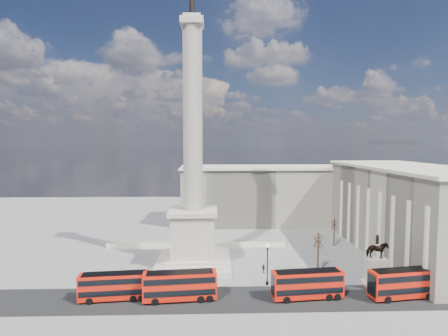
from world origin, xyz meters
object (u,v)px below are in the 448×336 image
red_bus_b (180,285)px  equestrian_statue (376,268)px  red_bus_d (405,283)px  red_bus_a (115,286)px  pedestrian_crossing (264,269)px  nelsons_column (193,198)px  pedestrian_standing (295,281)px  red_bus_c (308,284)px  victorian_lamp (267,261)px  pedestrian_walking (330,274)px

red_bus_b → equestrian_statue: (31.71, 4.74, 0.65)m
red_bus_d → equestrian_statue: 5.39m
red_bus_a → equestrian_statue: equestrian_statue is taller
red_bus_b → pedestrian_crossing: bearing=31.6°
nelsons_column → pedestrian_crossing: size_ratio=29.53×
red_bus_b → pedestrian_standing: size_ratio=6.22×
equestrian_statue → pedestrian_standing: 13.71m
red_bus_b → red_bus_c: red_bus_b is taller
equestrian_statue → pedestrian_crossing: 18.82m
red_bus_c → pedestrian_crossing: red_bus_c is taller
victorian_lamp → red_bus_c: bearing=-45.6°
nelsons_column → pedestrian_crossing: nelsons_column is taller
red_bus_a → red_bus_d: bearing=-6.7°
equestrian_statue → pedestrian_walking: bearing=153.9°
red_bus_c → equestrian_statue: bearing=14.8°
red_bus_a → pedestrian_standing: (27.97, 4.07, -1.27)m
pedestrian_crossing → equestrian_statue: bearing=-153.3°
victorian_lamp → pedestrian_walking: bearing=12.5°
red_bus_a → victorian_lamp: size_ratio=1.51×
red_bus_b → red_bus_d: bearing=-5.7°
red_bus_b → red_bus_c: 19.05m
red_bus_b → red_bus_d: (33.84, -0.18, 0.04)m
pedestrian_walking → red_bus_a: bearing=174.7°
pedestrian_walking → pedestrian_standing: (-7.01, -3.39, 0.12)m
victorian_lamp → equestrian_statue: 17.97m
equestrian_statue → red_bus_d: bearing=-66.6°
red_bus_c → pedestrian_standing: (-0.89, 4.51, -1.38)m
pedestrian_standing → red_bus_a: bearing=-0.7°
red_bus_a → pedestrian_crossing: bearing=17.0°
nelsons_column → red_bus_a: bearing=-126.4°
red_bus_a → red_bus_b: 9.82m
victorian_lamp → pedestrian_standing: size_ratio=3.88×
pedestrian_walking → equestrian_statue: bearing=-43.4°
equestrian_statue → pedestrian_walking: (-6.54, 3.20, -2.18)m
red_bus_a → red_bus_d: size_ratio=0.92×
pedestrian_standing → pedestrian_walking: bearing=-163.2°
red_bus_b → pedestrian_standing: (18.16, 4.55, -1.41)m
red_bus_a → equestrian_statue: 41.74m
pedestrian_crossing → pedestrian_standing: bearing=170.1°
red_bus_d → pedestrian_standing: bearing=155.3°
victorian_lamp → red_bus_a: bearing=-168.2°
red_bus_d → pedestrian_standing: (-15.68, 4.73, -1.46)m
red_bus_d → pedestrian_crossing: red_bus_d is taller
pedestrian_walking → red_bus_c: bearing=-145.1°
red_bus_b → pedestrian_crossing: size_ratio=6.50×
red_bus_a → red_bus_b: size_ratio=0.94×
nelsons_column → victorian_lamp: (12.71, -9.83, -8.89)m
equestrian_statue → red_bus_a: bearing=-174.1°
pedestrian_standing → victorian_lamp: bearing=-20.1°
red_bus_c → red_bus_a: bearing=173.6°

